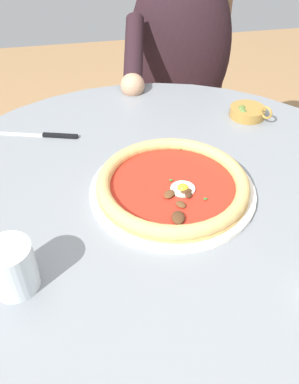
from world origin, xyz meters
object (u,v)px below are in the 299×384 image
Objects in this scene: diner_person at (177,103)px; dining_table at (160,247)px; pizza_on_plate at (173,185)px; cafe_chair_diner at (179,86)px; water_glass at (12,270)px; olive_pan at (248,112)px; steak_knife at (49,135)px.

dining_table is at bearing 72.90° from diner_person.
cafe_chair_diner reaches higher than pizza_on_plate.
water_glass is at bearing 62.37° from cafe_chair_diner.
olive_pan is 0.51m from diner_person.
diner_person is at bearing -107.10° from dining_table.
steak_knife is 0.67m from diner_person.
water_glass is 0.71m from olive_pan.
dining_table is 0.35m from water_glass.
pizza_on_plate is at bearing 74.04° from cafe_chair_diner.
dining_table is 12.84× the size of water_glass.
olive_pan is at bearing -135.39° from pizza_on_plate.
olive_pan reaches higher than steak_knife.
steak_knife is at bearing -52.54° from dining_table.
steak_knife is at bearing 45.82° from diner_person.
dining_table is 5.46× the size of steak_knife.
olive_pan is (-0.56, -0.44, -0.02)m from water_glass.
dining_table is 9.93× the size of olive_pan.
steak_knife is (0.22, -0.28, 0.14)m from dining_table.
dining_table is 0.92m from cafe_chair_diner.
olive_pan is 0.63m from cafe_chair_diner.
steak_knife is at bearing 50.55° from cafe_chair_diner.
dining_table is 0.16m from pizza_on_plate.
steak_knife is 1.82× the size of olive_pan.
dining_table is 1.22× the size of cafe_chair_diner.
cafe_chair_diner is (0.02, -0.60, -0.20)m from olive_pan.
pizza_on_plate is at bearing -149.45° from water_glass.
olive_pan is 0.09× the size of diner_person.
pizza_on_plate is 0.78m from diner_person.
steak_knife is (0.24, -0.26, -0.01)m from pizza_on_plate.
cafe_chair_diner reaches higher than steak_knife.
diner_person reaches higher than olive_pan.
water_glass is 1.05m from diner_person.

